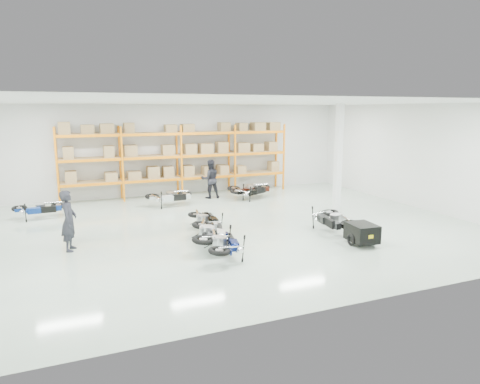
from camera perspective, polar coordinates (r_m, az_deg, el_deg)
name	(u,v)px	position (r m, az deg, el deg)	size (l,w,h in m)	color
room	(224,166)	(15.26, -2.15, 3.42)	(18.00, 18.00, 18.00)	#B3C8B4
pallet_rack	(179,151)	(21.40, -8.12, 5.49)	(11.28, 0.98, 3.62)	orange
structural_column	(338,159)	(18.12, 12.96, 4.34)	(0.25, 0.25, 4.50)	white
moto_blue_centre	(223,239)	(12.46, -2.28, -6.28)	(0.81, 1.81, 1.11)	#071246
moto_silver_left	(210,229)	(13.35, -3.96, -4.89)	(0.88, 1.99, 1.21)	silver
moto_black_far_left	(205,217)	(15.14, -4.64, -3.30)	(0.77, 1.73, 1.06)	black
moto_touring_right	(333,216)	(15.35, 12.31, -3.10)	(0.85, 1.92, 1.17)	black
trailer	(362,233)	(14.16, 15.94, -5.25)	(0.86, 1.64, 0.68)	black
moto_back_a	(39,206)	(18.65, -25.23, -1.65)	(0.76, 1.70, 1.04)	navy
moto_back_b	(170,194)	(19.30, -9.33, -0.24)	(0.81, 1.82, 1.11)	silver
moto_back_c	(250,188)	(20.50, 1.40, 0.48)	(0.77, 1.73, 1.06)	black
moto_back_d	(250,186)	(20.83, 1.38, 0.76)	(0.83, 1.87, 1.14)	#3B140B
person_left	(69,221)	(13.97, -21.86, -3.57)	(0.68, 0.45, 1.87)	#21222A
person_back	(210,179)	(20.75, -4.00, 1.74)	(0.92, 0.71, 1.88)	black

